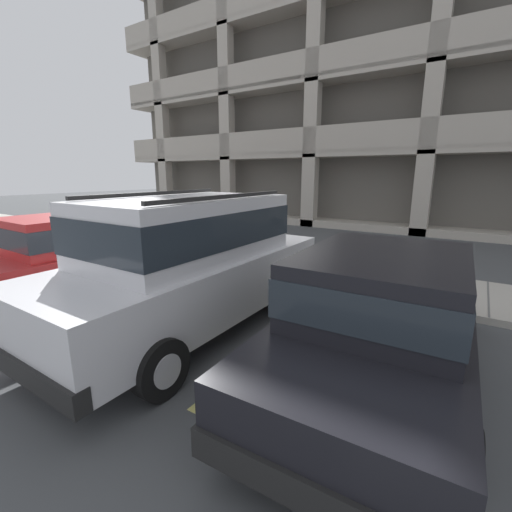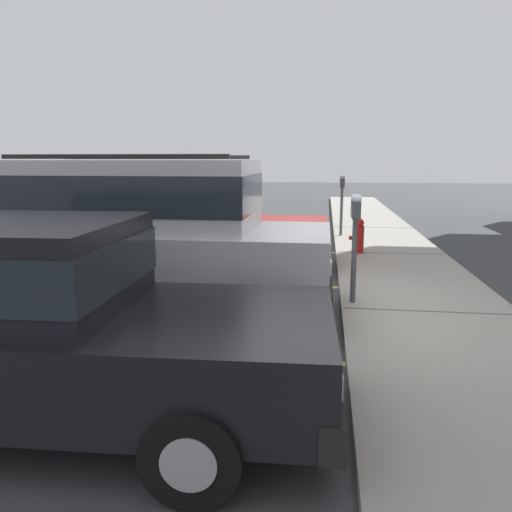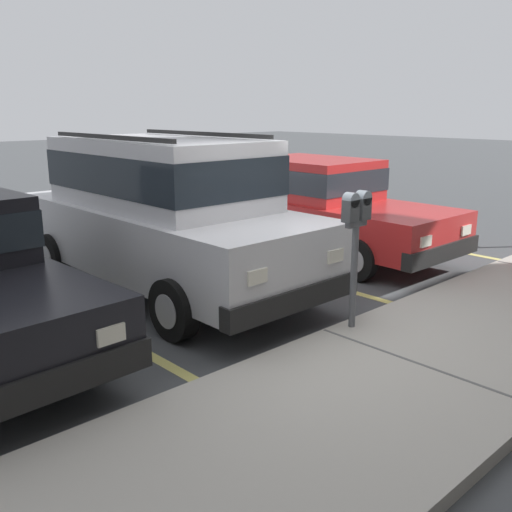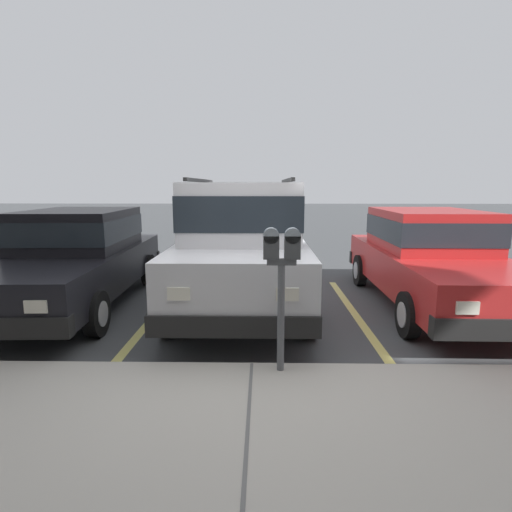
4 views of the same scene
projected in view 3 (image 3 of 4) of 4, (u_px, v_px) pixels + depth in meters
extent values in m
cube|color=#444749|center=(308.00, 339.00, 6.07)|extent=(80.00, 80.00, 0.10)
cube|color=#ADA89E|center=(416.00, 369.00, 5.12)|extent=(40.00, 2.20, 0.12)
cube|color=#606060|center=(416.00, 363.00, 5.11)|extent=(0.03, 2.16, 0.00)
cube|color=#DBD16B|center=(421.00, 245.00, 10.06)|extent=(0.12, 4.80, 0.01)
cube|color=#DBD16B|center=(306.00, 279.00, 8.05)|extent=(0.12, 4.80, 0.01)
cube|color=#DBD16B|center=(114.00, 335.00, 6.04)|extent=(0.12, 4.80, 0.01)
cube|color=silver|center=(165.00, 236.00, 7.39)|extent=(1.85, 4.71, 0.80)
cube|color=silver|center=(160.00, 172.00, 7.22)|extent=(1.63, 2.92, 0.84)
cube|color=#232B33|center=(160.00, 171.00, 7.21)|extent=(1.65, 2.94, 0.46)
cube|color=black|center=(295.00, 299.00, 5.82)|extent=(1.88, 0.17, 0.24)
cube|color=black|center=(84.00, 230.00, 9.09)|extent=(1.88, 0.17, 0.24)
cube|color=silver|center=(257.00, 277.00, 5.32)|extent=(0.24, 0.03, 0.14)
cube|color=silver|center=(335.00, 256.00, 6.07)|extent=(0.24, 0.03, 0.14)
cylinder|color=black|center=(174.00, 309.00, 5.86)|extent=(0.20, 0.66, 0.66)
cylinder|color=#B2B2B7|center=(174.00, 309.00, 5.86)|extent=(0.22, 0.36, 0.36)
cylinder|color=black|center=(294.00, 275.00, 7.05)|extent=(0.20, 0.66, 0.66)
cylinder|color=#B2B2B7|center=(294.00, 275.00, 7.05)|extent=(0.22, 0.36, 0.36)
cylinder|color=black|center=(53.00, 257.00, 7.92)|extent=(0.20, 0.66, 0.66)
cylinder|color=#B2B2B7|center=(53.00, 257.00, 7.92)|extent=(0.22, 0.36, 0.36)
cylinder|color=black|center=(162.00, 238.00, 9.11)|extent=(0.20, 0.66, 0.66)
cylinder|color=#B2B2B7|center=(162.00, 238.00, 9.11)|extent=(0.22, 0.36, 0.36)
cube|color=black|center=(109.00, 137.00, 6.65)|extent=(0.06, 2.62, 0.05)
cube|color=black|center=(203.00, 134.00, 7.55)|extent=(0.06, 2.62, 0.05)
cube|color=red|center=(323.00, 218.00, 9.34)|extent=(1.76, 4.42, 0.60)
cube|color=red|center=(311.00, 178.00, 9.39)|extent=(1.52, 2.00, 0.64)
cube|color=#232B33|center=(311.00, 177.00, 9.39)|extent=(1.55, 2.02, 0.35)
cube|color=black|center=(442.00, 252.00, 7.84)|extent=(1.74, 0.18, 0.24)
cube|color=black|center=(238.00, 211.00, 10.93)|extent=(1.74, 0.18, 0.24)
cube|color=silver|center=(426.00, 241.00, 7.40)|extent=(0.24, 0.03, 0.14)
cube|color=silver|center=(466.00, 230.00, 8.08)|extent=(0.24, 0.03, 0.14)
cylinder|color=black|center=(358.00, 260.00, 7.89)|extent=(0.17, 0.60, 0.60)
cylinder|color=#B2B2B7|center=(358.00, 260.00, 7.89)|extent=(0.18, 0.33, 0.33)
cylinder|color=black|center=(423.00, 242.00, 8.98)|extent=(0.17, 0.60, 0.60)
cylinder|color=#B2B2B7|center=(423.00, 242.00, 8.98)|extent=(0.18, 0.33, 0.33)
cylinder|color=black|center=(231.00, 230.00, 9.84)|extent=(0.17, 0.60, 0.60)
cylinder|color=#B2B2B7|center=(231.00, 230.00, 9.84)|extent=(0.18, 0.33, 0.33)
cylinder|color=black|center=(298.00, 218.00, 10.93)|extent=(0.17, 0.60, 0.60)
cylinder|color=#B2B2B7|center=(298.00, 218.00, 10.93)|extent=(0.18, 0.33, 0.33)
cube|color=black|center=(45.00, 384.00, 4.07)|extent=(1.74, 0.23, 0.24)
cube|color=silver|center=(111.00, 335.00, 4.34)|extent=(0.24, 0.04, 0.14)
cylinder|color=black|center=(93.00, 337.00, 5.22)|extent=(0.18, 0.61, 0.60)
cylinder|color=#B2B2B7|center=(93.00, 337.00, 5.22)|extent=(0.19, 0.34, 0.33)
cylinder|color=#595B60|center=(354.00, 278.00, 5.84)|extent=(0.07, 0.07, 1.07)
cube|color=#595B60|center=(356.00, 224.00, 5.70)|extent=(0.28, 0.06, 0.06)
cube|color=#424447|center=(363.00, 209.00, 5.73)|extent=(0.15, 0.11, 0.22)
cylinder|color=#8C99A3|center=(363.00, 198.00, 5.70)|extent=(0.15, 0.11, 0.15)
cube|color=#B7B293|center=(358.00, 212.00, 5.78)|extent=(0.08, 0.01, 0.08)
cube|color=#424447|center=(350.00, 211.00, 5.60)|extent=(0.15, 0.11, 0.22)
cylinder|color=#8C99A3|center=(351.00, 200.00, 5.57)|extent=(0.15, 0.11, 0.15)
cube|color=#B7B293|center=(346.00, 214.00, 5.65)|extent=(0.08, 0.01, 0.08)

